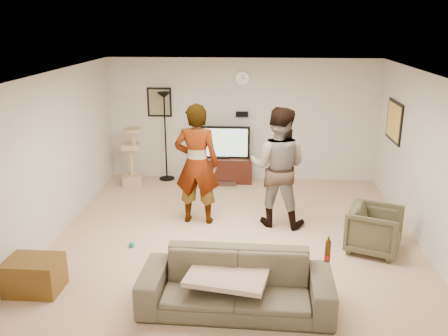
# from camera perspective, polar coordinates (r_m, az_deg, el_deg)

# --- Properties ---
(floor) EXTENTS (5.50, 5.50, 0.02)m
(floor) POSITION_cam_1_polar(r_m,az_deg,el_deg) (7.60, 1.38, -7.84)
(floor) COLOR tan
(floor) RESTS_ON ground
(ceiling) EXTENTS (5.50, 5.50, 0.02)m
(ceiling) POSITION_cam_1_polar(r_m,az_deg,el_deg) (6.91, 1.53, 11.42)
(ceiling) COLOR silver
(ceiling) RESTS_ON wall_back
(wall_back) EXTENTS (5.50, 0.04, 2.50)m
(wall_back) POSITION_cam_1_polar(r_m,az_deg,el_deg) (9.82, 2.18, 5.78)
(wall_back) COLOR beige
(wall_back) RESTS_ON floor
(wall_front) EXTENTS (5.50, 0.04, 2.50)m
(wall_front) POSITION_cam_1_polar(r_m,az_deg,el_deg) (4.58, -0.11, -8.26)
(wall_front) COLOR beige
(wall_front) RESTS_ON floor
(wall_left) EXTENTS (0.04, 5.50, 2.50)m
(wall_left) POSITION_cam_1_polar(r_m,az_deg,el_deg) (7.76, -19.28, 1.64)
(wall_left) COLOR beige
(wall_left) RESTS_ON floor
(wall_right) EXTENTS (0.04, 5.50, 2.50)m
(wall_right) POSITION_cam_1_polar(r_m,az_deg,el_deg) (7.55, 22.78, 0.82)
(wall_right) COLOR beige
(wall_right) RESTS_ON floor
(wall_clock) EXTENTS (0.26, 0.04, 0.26)m
(wall_clock) POSITION_cam_1_polar(r_m,az_deg,el_deg) (9.65, 2.23, 10.69)
(wall_clock) COLOR white
(wall_clock) RESTS_ON wall_back
(wall_speaker) EXTENTS (0.25, 0.10, 0.10)m
(wall_speaker) POSITION_cam_1_polar(r_m,az_deg,el_deg) (9.73, 2.18, 6.46)
(wall_speaker) COLOR black
(wall_speaker) RESTS_ON wall_back
(picture_back) EXTENTS (0.42, 0.03, 0.52)m
(picture_back) POSITION_cam_1_polar(r_m,az_deg,el_deg) (9.93, -7.74, 7.82)
(picture_back) COLOR #787456
(picture_back) RESTS_ON wall_back
(picture_right) EXTENTS (0.03, 0.78, 0.62)m
(picture_right) POSITION_cam_1_polar(r_m,az_deg,el_deg) (8.97, 19.72, 5.28)
(picture_right) COLOR gold
(picture_right) RESTS_ON wall_right
(tv_stand) EXTENTS (1.22, 0.45, 0.51)m
(tv_stand) POSITION_cam_1_polar(r_m,az_deg,el_deg) (9.85, -0.16, -0.15)
(tv_stand) COLOR black
(tv_stand) RESTS_ON floor
(console_box) EXTENTS (0.40, 0.30, 0.07)m
(console_box) POSITION_cam_1_polar(r_m,az_deg,el_deg) (9.54, 0.22, -2.14)
(console_box) COLOR silver
(console_box) RESTS_ON floor
(tv) EXTENTS (1.11, 0.08, 0.66)m
(tv) POSITION_cam_1_polar(r_m,az_deg,el_deg) (9.69, -0.17, 3.13)
(tv) COLOR black
(tv) RESTS_ON tv_stand
(tv_screen) EXTENTS (1.02, 0.01, 0.58)m
(tv_screen) POSITION_cam_1_polar(r_m,az_deg,el_deg) (9.65, -0.19, 3.06)
(tv_screen) COLOR #3DD522
(tv_screen) RESTS_ON tv
(floor_lamp) EXTENTS (0.32, 0.32, 1.83)m
(floor_lamp) POSITION_cam_1_polar(r_m,az_deg,el_deg) (9.87, -7.03, 3.72)
(floor_lamp) COLOR black
(floor_lamp) RESTS_ON floor
(cat_tree) EXTENTS (0.45, 0.45, 1.19)m
(cat_tree) POSITION_cam_1_polar(r_m,az_deg,el_deg) (9.72, -11.06, 1.37)
(cat_tree) COLOR tan
(cat_tree) RESTS_ON floor
(person_left) EXTENTS (0.75, 0.52, 1.99)m
(person_left) POSITION_cam_1_polar(r_m,az_deg,el_deg) (7.68, -3.29, 0.45)
(person_left) COLOR silver
(person_left) RESTS_ON floor
(person_right) EXTENTS (1.08, 0.92, 1.95)m
(person_right) POSITION_cam_1_polar(r_m,az_deg,el_deg) (7.63, 6.46, 0.10)
(person_right) COLOR #3B4990
(person_right) RESTS_ON floor
(sofa) EXTENTS (2.23, 0.92, 0.64)m
(sofa) POSITION_cam_1_polar(r_m,az_deg,el_deg) (5.64, 1.47, -13.66)
(sofa) COLOR brown
(sofa) RESTS_ON floor
(throw_blanket) EXTENTS (1.01, 0.85, 0.06)m
(throw_blanket) POSITION_cam_1_polar(r_m,az_deg,el_deg) (5.59, 0.48, -12.64)
(throw_blanket) COLOR #D2AF90
(throw_blanket) RESTS_ON sofa
(beer_bottle) EXTENTS (0.06, 0.06, 0.25)m
(beer_bottle) POSITION_cam_1_polar(r_m,az_deg,el_deg) (5.48, 12.33, -9.73)
(beer_bottle) COLOR #442607
(beer_bottle) RESTS_ON sofa
(armchair) EXTENTS (0.95, 0.94, 0.67)m
(armchair) POSITION_cam_1_polar(r_m,az_deg,el_deg) (7.24, 17.59, -7.06)
(armchair) COLOR #46442D
(armchair) RESTS_ON floor
(side_table) EXTENTS (0.65, 0.49, 0.43)m
(side_table) POSITION_cam_1_polar(r_m,az_deg,el_deg) (6.45, -21.77, -11.83)
(side_table) COLOR #543611
(side_table) RESTS_ON floor
(toy_ball) EXTENTS (0.08, 0.08, 0.08)m
(toy_ball) POSITION_cam_1_polar(r_m,az_deg,el_deg) (7.26, -11.00, -9.02)
(toy_ball) COLOR #0F8F7D
(toy_ball) RESTS_ON floor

